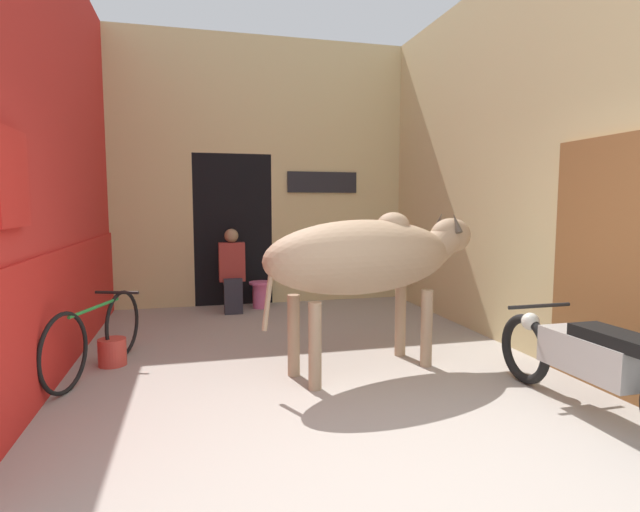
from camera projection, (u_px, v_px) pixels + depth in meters
name	position (u px, v px, depth m)	size (l,w,h in m)	color
ground_plane	(392.00, 477.00, 2.83)	(30.00, 30.00, 0.00)	#9E9389
wall_left_shopfront	(49.00, 158.00, 4.57)	(0.25, 5.22, 4.08)	red
wall_back_with_doorway	(250.00, 194.00, 7.90)	(4.49, 0.93, 4.08)	#D1BC84
wall_right_with_door	(499.00, 163.00, 5.67)	(0.22, 5.22, 4.08)	#D1BC84
cow	(370.00, 257.00, 4.59)	(2.36, 1.22, 1.47)	tan
motorcycle_near	(591.00, 361.00, 3.60)	(0.58, 2.05, 0.72)	black
bicycle	(97.00, 336.00, 4.56)	(0.64, 1.61, 0.69)	black
shopkeeper_seated	(232.00, 269.00, 7.14)	(0.36, 0.33, 1.20)	#282833
plastic_stool	(261.00, 294.00, 7.47)	(0.34, 0.34, 0.40)	#DB6093
bucket	(112.00, 352.00, 4.80)	(0.26, 0.26, 0.26)	#C63D33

